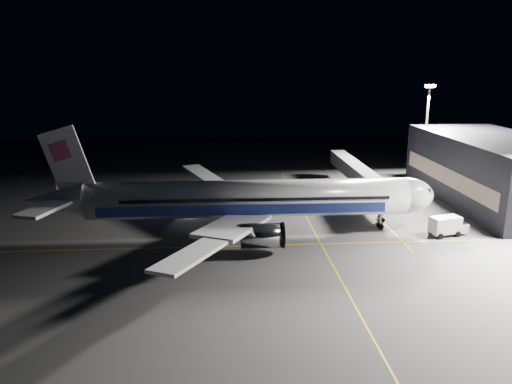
{
  "coord_description": "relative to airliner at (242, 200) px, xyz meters",
  "views": [
    {
      "loc": [
        -3.88,
        -72.24,
        25.25
      ],
      "look_at": [
        1.18,
        1.12,
        6.0
      ],
      "focal_mm": 35.0,
      "sensor_mm": 36.0,
      "label": 1
    }
  ],
  "objects": [
    {
      "name": "safety_cone_a",
      "position": [
        -5.39,
        4.0,
        -4.83
      ],
      "size": [
        0.44,
        0.44,
        0.66
      ],
      "primitive_type": "cone",
      "color": "#D65F09",
      "rests_on": "ground"
    },
    {
      "name": "floodlight_mast_north",
      "position": [
        41.08,
        31.99,
        7.21
      ],
      "size": [
        2.4,
        0.68,
        20.7
      ],
      "color": "#59595E",
      "rests_on": "ground"
    },
    {
      "name": "ground",
      "position": [
        1.08,
        0.0,
        -5.16
      ],
      "size": [
        200.0,
        200.0,
        0.0
      ],
      "primitive_type": "plane",
      "color": "#4C4C4F",
      "rests_on": "ground"
    },
    {
      "name": "airliner",
      "position": [
        0.0,
        0.0,
        0.0
      ],
      "size": [
        61.48,
        54.22,
        16.64
      ],
      "color": "silver",
      "rests_on": "ground"
    },
    {
      "name": "terminal",
      "position": [
        47.06,
        14.0,
        0.83
      ],
      "size": [
        18.12,
        40.0,
        12.0
      ],
      "color": "black",
      "rests_on": "ground"
    },
    {
      "name": "safety_cone_b",
      "position": [
        7.08,
        8.07,
        -4.83
      ],
      "size": [
        0.45,
        0.45,
        0.67
      ],
      "primitive_type": "cone",
      "color": "#D65F09",
      "rests_on": "ground"
    },
    {
      "name": "guide_line_cross",
      "position": [
        1.08,
        -6.0,
        -5.16
      ],
      "size": [
        70.0,
        0.25,
        0.01
      ],
      "primitive_type": "cube",
      "color": "gold",
      "rests_on": "ground"
    },
    {
      "name": "baggage_tug",
      "position": [
        -8.69,
        16.71,
        -4.28
      ],
      "size": [
        3.01,
        2.61,
        1.91
      ],
      "rotation": [
        0.0,
        0.0,
        0.22
      ],
      "color": "black",
      "rests_on": "ground"
    },
    {
      "name": "safety_cone_c",
      "position": [
        6.49,
        14.0,
        -4.83
      ],
      "size": [
        0.44,
        0.44,
        0.66
      ],
      "primitive_type": "cone",
      "color": "#D65F09",
      "rests_on": "ground"
    },
    {
      "name": "jet_bridge",
      "position": [
        23.08,
        18.06,
        -0.58
      ],
      "size": [
        3.6,
        34.4,
        6.3
      ],
      "color": "#B2B2B7",
      "rests_on": "ground"
    },
    {
      "name": "guide_line_main",
      "position": [
        11.08,
        0.0,
        -5.16
      ],
      "size": [
        0.25,
        80.0,
        0.01
      ],
      "primitive_type": "cube",
      "color": "gold",
      "rests_on": "ground"
    },
    {
      "name": "service_truck",
      "position": [
        30.71,
        -3.62,
        -3.6
      ],
      "size": [
        6.1,
        3.6,
        2.93
      ],
      "rotation": [
        0.0,
        0.0,
        0.24
      ],
      "color": "silver",
      "rests_on": "ground"
    },
    {
      "name": "guide_line_side",
      "position": [
        23.08,
        10.0,
        -5.16
      ],
      "size": [
        0.25,
        40.0,
        0.01
      ],
      "primitive_type": "cube",
      "color": "gold",
      "rests_on": "ground"
    }
  ]
}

